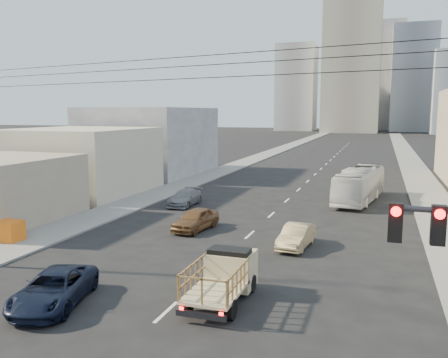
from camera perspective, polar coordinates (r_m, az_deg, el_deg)
The scene contains 18 objects.
ground at distance 17.14m, azimuth -9.99°, elevation -18.05°, with size 420.00×420.00×0.00m, color black.
sidewalk_left at distance 85.98m, azimuth 5.42°, elevation 3.08°, with size 3.50×180.00×0.12m, color slate.
sidewalk_right at distance 83.92m, azimuth 21.26°, elevation 2.44°, with size 3.50×180.00×0.12m, color slate.
lane_dashes at distance 67.32m, azimuth 11.91°, elevation 1.50°, with size 0.15×104.00×0.01m.
flatbed_pickup at distance 19.27m, azimuth -0.12°, elevation -11.38°, with size 1.95×4.41×1.90m.
navy_pickup at distance 20.14m, azimuth -19.79°, elevation -12.32°, with size 2.19×4.75×1.32m, color black.
city_bus at distance 41.56m, azimuth 15.99°, elevation -0.67°, with size 2.38×10.19×2.84m, color silver.
sedan_brown at distance 30.50m, azimuth -3.44°, elevation -4.85°, with size 1.64×4.08×1.39m, color brown.
sedan_tan at distance 26.94m, azimuth 8.69°, elevation -6.81°, with size 1.34×3.85×1.27m, color #9E895C.
sedan_grey at distance 38.47m, azimuth -4.74°, elevation -2.26°, with size 1.75×4.30×1.25m, color slate.
overhead_wires at distance 16.80m, azimuth -8.27°, elevation 12.96°, with size 23.01×5.02×0.72m.
crate_stack at distance 30.40m, azimuth -24.74°, elevation -5.65°, with size 1.80×1.20×1.14m.
bldg_left_mid at distance 46.10m, azimuth -16.76°, elevation 2.12°, with size 11.00×12.00×6.00m, color #C1B79B.
bldg_left_far at distance 59.10m, azimuth -8.82°, elevation 4.58°, with size 12.00×16.00×8.00m, color gray.
high_rise_tower at distance 185.21m, azimuth 15.22°, elevation 14.78°, with size 20.00×20.00×60.00m, color gray.
midrise_ne at distance 199.15m, azimuth 21.81°, elevation 11.11°, with size 16.00×16.00×40.00m, color gray.
midrise_nw at distance 196.58m, azimuth 8.72°, elevation 10.76°, with size 15.00×15.00×34.00m, color gray.
midrise_back at distance 213.97m, azimuth 18.34°, elevation 11.57°, with size 18.00×18.00×44.00m, color gray.
Camera 1 is at (7.46, -13.48, 7.52)m, focal length 38.00 mm.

